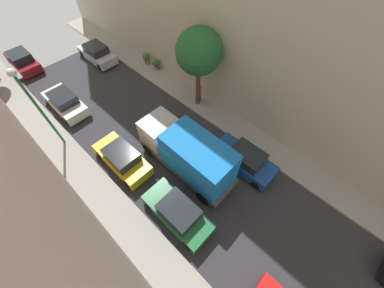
{
  "coord_description": "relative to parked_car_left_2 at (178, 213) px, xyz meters",
  "views": [
    {
      "loc": [
        -5.27,
        -6.9,
        13.14
      ],
      "look_at": [
        1.36,
        -0.57,
        0.5
      ],
      "focal_mm": 21.26,
      "sensor_mm": 36.0,
      "label": 1
    }
  ],
  "objects": [
    {
      "name": "ground",
      "position": [
        2.7,
        3.36,
        -0.72
      ],
      "size": [
        32.0,
        32.0,
        0.0
      ],
      "primitive_type": "plane",
      "color": "#2D2D33"
    },
    {
      "name": "sidewalk_left",
      "position": [
        -2.3,
        3.36,
        -0.64
      ],
      "size": [
        2.0,
        44.0,
        0.15
      ],
      "primitive_type": "cube",
      "color": "gray",
      "rests_on": "ground"
    },
    {
      "name": "sidewalk_right",
      "position": [
        7.7,
        3.36,
        -0.64
      ],
      "size": [
        2.0,
        44.0,
        0.15
      ],
      "primitive_type": "cube",
      "color": "gray",
      "rests_on": "ground"
    },
    {
      "name": "parked_car_left_2",
      "position": [
        0.0,
        0.0,
        0.0
      ],
      "size": [
        1.78,
        4.2,
        1.57
      ],
      "color": "#1E6638",
      "rests_on": "ground"
    },
    {
      "name": "parked_car_left_3",
      "position": [
        0.0,
        5.16,
        0.0
      ],
      "size": [
        1.78,
        4.2,
        1.57
      ],
      "color": "gold",
      "rests_on": "ground"
    },
    {
      "name": "parked_car_left_4",
      "position": [
        0.0,
        12.65,
        0.0
      ],
      "size": [
        1.78,
        4.2,
        1.57
      ],
      "color": "white",
      "rests_on": "ground"
    },
    {
      "name": "parked_car_left_5",
      "position": [
        0.0,
        20.55,
        0.0
      ],
      "size": [
        1.78,
        4.2,
        1.57
      ],
      "color": "maroon",
      "rests_on": "ground"
    },
    {
      "name": "parked_car_right_1",
      "position": [
        5.4,
        -0.6,
        0.0
      ],
      "size": [
        1.78,
        4.2,
        1.57
      ],
      "color": "#194799",
      "rests_on": "ground"
    },
    {
      "name": "parked_car_right_2",
      "position": [
        5.4,
        16.6,
        0.0
      ],
      "size": [
        1.78,
        4.2,
        1.57
      ],
      "color": "silver",
      "rests_on": "ground"
    },
    {
      "name": "delivery_truck",
      "position": [
        2.7,
        1.82,
        1.07
      ],
      "size": [
        2.26,
        6.6,
        3.38
      ],
      "color": "#4C4C51",
      "rests_on": "ground"
    },
    {
      "name": "pedestrian",
      "position": [
        7.83,
        5.61,
        0.35
      ],
      "size": [
        0.4,
        0.36,
        1.72
      ],
      "color": "#2D334C",
      "rests_on": "sidewalk_right"
    },
    {
      "name": "street_tree_1",
      "position": [
        7.55,
        5.52,
        3.95
      ],
      "size": [
        3.14,
        3.14,
        6.13
      ],
      "color": "brown",
      "rests_on": "sidewalk_right"
    },
    {
      "name": "potted_plant_0",
      "position": [
        8.27,
        11.34,
        -0.06
      ],
      "size": [
        0.67,
        0.67,
        0.9
      ],
      "color": "brown",
      "rests_on": "sidewalk_right"
    },
    {
      "name": "potted_plant_3",
      "position": [
        8.21,
        12.66,
        -0.01
      ],
      "size": [
        0.65,
        0.65,
        1.01
      ],
      "color": "brown",
      "rests_on": "sidewalk_right"
    },
    {
      "name": "lamp_post",
      "position": [
        -1.9,
        9.65,
        3.38
      ],
      "size": [
        0.44,
        0.44,
        6.09
      ],
      "color": "#26723F",
      "rests_on": "sidewalk_left"
    }
  ]
}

